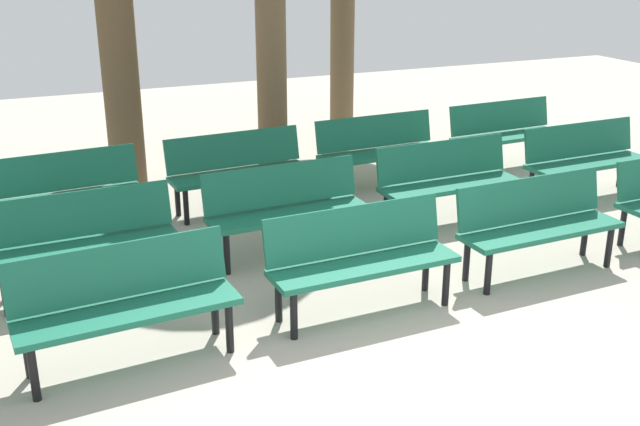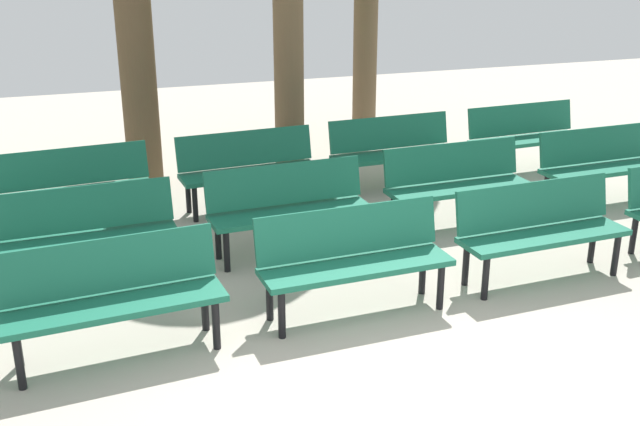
# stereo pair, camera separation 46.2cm
# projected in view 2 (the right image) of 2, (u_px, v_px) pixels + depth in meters

# --- Properties ---
(ground_plane) EXTENTS (24.36, 24.36, 0.00)m
(ground_plane) POSITION_uv_depth(u_px,v_px,m) (445.00, 412.00, 5.06)
(ground_plane) COLOR #B2A899
(bench_r0_c1) EXTENTS (1.63, 0.59, 0.87)m
(bench_r0_c1) POSITION_uv_depth(u_px,v_px,m) (113.00, 292.00, 5.61)
(bench_r0_c1) COLOR #19664C
(bench_r0_c1) RESTS_ON ground_plane
(bench_r0_c2) EXTENTS (1.61, 0.52, 0.87)m
(bench_r0_c2) POSITION_uv_depth(u_px,v_px,m) (353.00, 255.00, 6.27)
(bench_r0_c2) COLOR #19664C
(bench_r0_c2) RESTS_ON ground_plane
(bench_r0_c3) EXTENTS (1.61, 0.53, 0.87)m
(bench_r0_c3) POSITION_uv_depth(u_px,v_px,m) (540.00, 226.00, 6.90)
(bench_r0_c3) COLOR #19664C
(bench_r0_c3) RESTS_ON ground_plane
(bench_r1_c1) EXTENTS (1.62, 0.53, 0.87)m
(bench_r1_c1) POSITION_uv_depth(u_px,v_px,m) (86.00, 231.00, 6.79)
(bench_r1_c1) COLOR #19664C
(bench_r1_c1) RESTS_ON ground_plane
(bench_r1_c2) EXTENTS (1.62, 0.54, 0.87)m
(bench_r1_c2) POSITION_uv_depth(u_px,v_px,m) (289.00, 204.00, 7.46)
(bench_r1_c2) COLOR #19664C
(bench_r1_c2) RESTS_ON ground_plane
(bench_r1_c3) EXTENTS (1.61, 0.51, 0.87)m
(bench_r1_c3) POSITION_uv_depth(u_px,v_px,m) (456.00, 180.00, 8.20)
(bench_r1_c3) COLOR #19664C
(bench_r1_c3) RESTS_ON ground_plane
(bench_r1_c4) EXTENTS (1.61, 0.52, 0.87)m
(bench_r1_c4) POSITION_uv_depth(u_px,v_px,m) (603.00, 161.00, 8.88)
(bench_r1_c4) COLOR #19664C
(bench_r1_c4) RESTS_ON ground_plane
(bench_r2_c1) EXTENTS (1.63, 0.59, 0.87)m
(bench_r2_c1) POSITION_uv_depth(u_px,v_px,m) (74.00, 185.00, 8.02)
(bench_r2_c1) COLOR #19664C
(bench_r2_c1) RESTS_ON ground_plane
(bench_r2_c2) EXTENTS (1.62, 0.57, 0.87)m
(bench_r2_c2) POSITION_uv_depth(u_px,v_px,m) (249.00, 165.00, 8.72)
(bench_r2_c2) COLOR #19664C
(bench_r2_c2) RESTS_ON ground_plane
(bench_r2_c3) EXTENTS (1.62, 0.54, 0.87)m
(bench_r2_c3) POSITION_uv_depth(u_px,v_px,m) (393.00, 148.00, 9.42)
(bench_r2_c3) COLOR #19664C
(bench_r2_c3) RESTS_ON ground_plane
(bench_r2_c4) EXTENTS (1.62, 0.55, 0.87)m
(bench_r2_c4) POSITION_uv_depth(u_px,v_px,m) (525.00, 134.00, 10.11)
(bench_r2_c4) COLOR #19664C
(bench_r2_c4) RESTS_ON ground_plane
(tree_0) EXTENTS (0.43, 0.43, 2.71)m
(tree_0) POSITION_uv_depth(u_px,v_px,m) (138.00, 78.00, 9.20)
(tree_0) COLOR brown
(tree_0) RESTS_ON ground_plane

